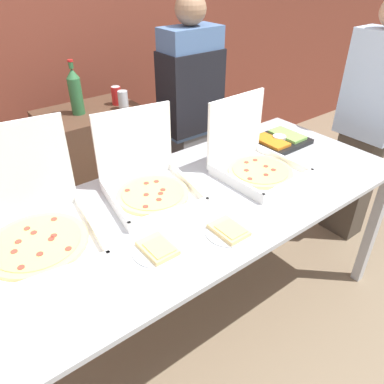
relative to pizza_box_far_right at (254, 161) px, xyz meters
The scene contains 15 objects.
ground_plane 1.09m from the pizza_box_far_right, behind, with size 16.00×16.00×0.00m, color #847056.
brick_wall_behind 1.79m from the pizza_box_far_right, 104.98° to the left, with size 10.00×0.06×2.80m.
buffet_table 0.48m from the pizza_box_far_right, behind, with size 2.42×0.99×0.92m.
pizza_box_far_right is the anchor object (origin of this frame).
pizza_box_near_right 0.62m from the pizza_box_far_right, 164.02° to the left, with size 0.48×0.49×0.42m.
pizza_box_far_left 1.20m from the pizza_box_far_right, behind, with size 0.55×0.56×0.48m.
paper_plate_front_right 0.58m from the pizza_box_far_right, 146.37° to the right, with size 0.21×0.21×0.03m.
paper_plate_front_center 0.83m from the pizza_box_far_right, 164.20° to the right, with size 0.22×0.22×0.03m.
veggie_tray 0.45m from the pizza_box_far_right, 22.30° to the left, with size 0.36×0.29×0.05m.
sideboard_podium 1.24m from the pizza_box_far_right, 115.44° to the left, with size 0.66×0.49×1.09m.
soda_bottle 1.21m from the pizza_box_far_right, 118.83° to the left, with size 0.08×0.08×0.34m.
soda_can_silver 0.99m from the pizza_box_far_right, 107.66° to the left, with size 0.07×0.07×0.12m.
soda_can_colored 1.10m from the pizza_box_far_right, 105.46° to the left, with size 0.07×0.07×0.12m.
person_server_vest 0.80m from the pizza_box_far_right, 78.99° to the left, with size 0.42×0.24×1.78m.
person_guest_plaid 1.12m from the pizza_box_far_right, ahead, with size 0.22×0.40×1.78m.
Camera 1 is at (-0.97, -1.25, 1.98)m, focal length 35.00 mm.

